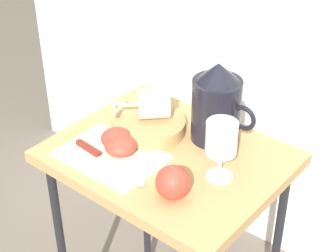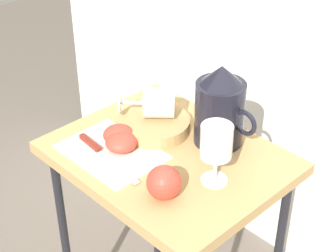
{
  "view_description": "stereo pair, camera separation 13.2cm",
  "coord_description": "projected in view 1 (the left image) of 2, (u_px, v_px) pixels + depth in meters",
  "views": [
    {
      "loc": [
        0.7,
        -0.86,
        1.52
      ],
      "look_at": [
        0.0,
        0.0,
        0.8
      ],
      "focal_mm": 58.57,
      "sensor_mm": 36.0,
      "label": 1
    },
    {
      "loc": [
        0.79,
        -0.77,
        1.52
      ],
      "look_at": [
        0.0,
        0.0,
        0.8
      ],
      "focal_mm": 58.57,
      "sensor_mm": 36.0,
      "label": 2
    }
  ],
  "objects": [
    {
      "name": "curtain_drape",
      "position": [
        289.0,
        10.0,
        1.63
      ],
      "size": [
        2.4,
        0.03,
        1.84
      ],
      "primitive_type": "cube",
      "color": "white",
      "rests_on": "ground_plane"
    },
    {
      "name": "table",
      "position": [
        168.0,
        177.0,
        1.41
      ],
      "size": [
        0.57,
        0.45,
        0.72
      ],
      "color": "tan",
      "rests_on": "ground_plane"
    },
    {
      "name": "linen_napkin",
      "position": [
        111.0,
        156.0,
        1.35
      ],
      "size": [
        0.25,
        0.19,
        0.0
      ],
      "primitive_type": "cube",
      "rotation": [
        0.0,
        0.0,
        0.01
      ],
      "color": "silver",
      "rests_on": "table"
    },
    {
      "name": "basket_tray",
      "position": [
        149.0,
        126.0,
        1.44
      ],
      "size": [
        0.19,
        0.19,
        0.03
      ],
      "primitive_type": "cylinder",
      "color": "tan",
      "rests_on": "table"
    },
    {
      "name": "pitcher",
      "position": [
        217.0,
        109.0,
        1.38
      ],
      "size": [
        0.18,
        0.13,
        0.21
      ],
      "color": "black",
      "rests_on": "table"
    },
    {
      "name": "wine_glass_upright",
      "position": [
        222.0,
        141.0,
        1.23
      ],
      "size": [
        0.07,
        0.07,
        0.15
      ],
      "color": "silver",
      "rests_on": "table"
    },
    {
      "name": "wine_glass_tipped_near",
      "position": [
        152.0,
        104.0,
        1.42
      ],
      "size": [
        0.15,
        0.15,
        0.08
      ],
      "color": "silver",
      "rests_on": "basket_tray"
    },
    {
      "name": "apple_half_left",
      "position": [
        121.0,
        146.0,
        1.35
      ],
      "size": [
        0.08,
        0.08,
        0.04
      ],
      "primitive_type": "ellipsoid",
      "color": "#CC3D2D",
      "rests_on": "linen_napkin"
    },
    {
      "name": "apple_half_right",
      "position": [
        116.0,
        138.0,
        1.38
      ],
      "size": [
        0.08,
        0.08,
        0.04
      ],
      "primitive_type": "ellipsoid",
      "color": "#CC3D2D",
      "rests_on": "linen_napkin"
    },
    {
      "name": "apple_whole",
      "position": [
        173.0,
        183.0,
        1.21
      ],
      "size": [
        0.08,
        0.08,
        0.08
      ],
      "primitive_type": "sphere",
      "color": "#CC3D2D",
      "rests_on": "table"
    },
    {
      "name": "knife",
      "position": [
        99.0,
        156.0,
        1.34
      ],
      "size": [
        0.24,
        0.04,
        0.01
      ],
      "color": "silver",
      "rests_on": "linen_napkin"
    }
  ]
}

